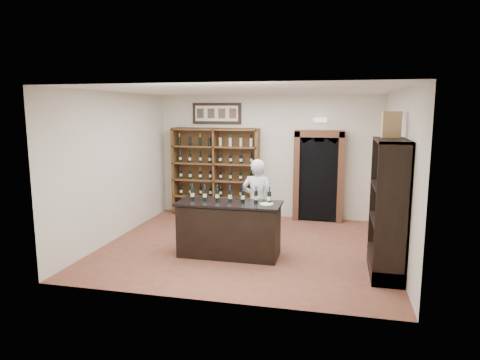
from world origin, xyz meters
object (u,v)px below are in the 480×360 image
side_cabinet (389,229)px  wine_crate (391,124)px  wine_shelf (216,172)px  shopkeeper (257,201)px  counter_bottle_0 (192,194)px  tasting_counter (229,229)px

side_cabinet → wine_crate: bearing=92.8°
wine_shelf → wine_crate: bearing=-37.2°
wine_shelf → shopkeeper: bearing=-54.7°
counter_bottle_0 → side_cabinet: size_ratio=0.14×
wine_shelf → counter_bottle_0: bearing=-82.4°
wine_crate → side_cabinet: bearing=-95.4°
side_cabinet → shopkeeper: bearing=153.4°
wine_shelf → counter_bottle_0: size_ratio=7.33×
side_cabinet → shopkeeper: (-2.38, 1.19, 0.09)m
tasting_counter → wine_crate: 3.32m
tasting_counter → counter_bottle_0: size_ratio=6.27×
wine_shelf → shopkeeper: size_ratio=1.30×
wine_shelf → tasting_counter: size_ratio=1.17×
shopkeeper → counter_bottle_0: bearing=36.1°
tasting_counter → side_cabinet: side_cabinet is taller
tasting_counter → shopkeeper: (0.35, 0.89, 0.35)m
counter_bottle_0 → wine_crate: 3.67m
side_cabinet → wine_crate: size_ratio=5.19×
tasting_counter → shopkeeper: bearing=68.8°
tasting_counter → wine_shelf: bearing=110.6°
tasting_counter → shopkeeper: shopkeeper is taller
counter_bottle_0 → side_cabinet: (3.44, -0.37, -0.35)m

